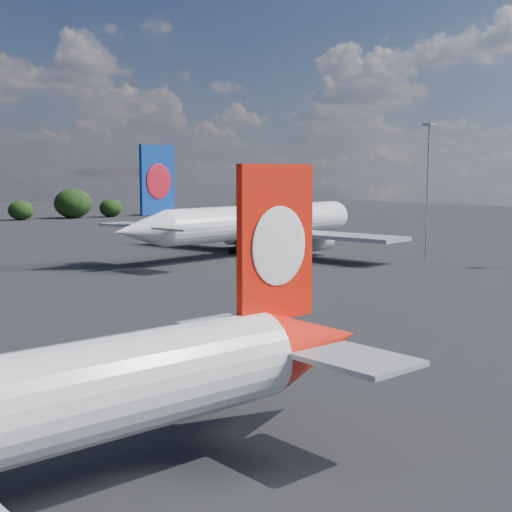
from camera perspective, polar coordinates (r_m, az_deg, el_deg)
china_southern_airliner at (r=119.20m, az=-0.33°, el=2.66°), size 54.32×51.85×17.75m
floodlight_mast_near at (r=119.64m, az=13.60°, el=6.65°), size 1.60×1.60×21.67m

